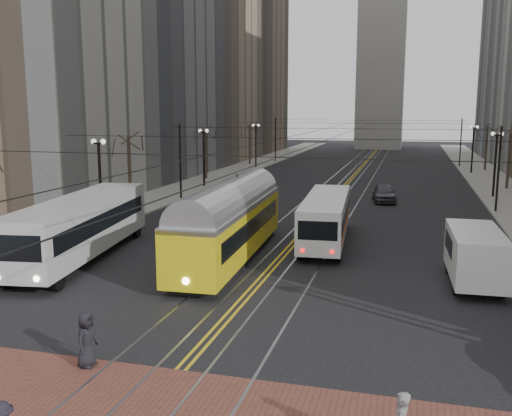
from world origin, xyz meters
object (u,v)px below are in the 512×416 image
Objects in this scene: streetcar at (230,229)px; rear_bus at (326,220)px; cargo_van at (475,258)px; pedestrian_a at (86,339)px; transit_bus at (81,229)px; sedan_grey at (384,193)px.

streetcar is 6.70m from rear_bus.
cargo_van reaches higher than pedestrian_a.
rear_bus is (4.30, 5.13, -0.23)m from streetcar.
streetcar reaches higher than pedestrian_a.
streetcar is 2.45× the size of cargo_van.
rear_bus is 1.89× the size of cargo_van.
cargo_van is 17.20m from pedestrian_a.
pedestrian_a is at bearing -137.76° from cargo_van.
cargo_van is at bearing -43.63° from rear_bus.
rear_bus is at bearing -13.97° from pedestrian_a.
streetcar is 1.29× the size of rear_bus.
rear_bus is at bearing 22.35° from transit_bus.
pedestrian_a is (-0.38, -13.24, -0.74)m from streetcar.
sedan_grey is 2.58× the size of pedestrian_a.
streetcar is 13.27m from pedestrian_a.
transit_bus is at bearing -153.18° from rear_bus.
pedestrian_a is (-4.68, -18.37, -0.51)m from rear_bus.
streetcar reaches higher than cargo_van.
pedestrian_a is at bearing -109.61° from sedan_grey.
transit_bus is 27.65m from sedan_grey.
sedan_grey is (2.60, 16.48, -0.63)m from rear_bus.
cargo_van is (11.97, -1.26, -0.38)m from streetcar.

